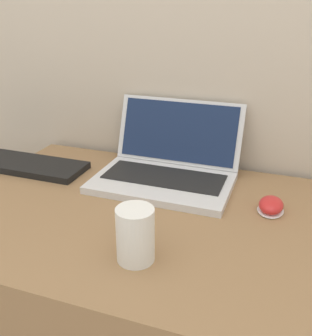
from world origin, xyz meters
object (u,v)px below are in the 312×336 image
at_px(drink_cup, 135,234).
at_px(external_keyboard, 18,163).
at_px(laptop, 168,165).
at_px(computer_mouse, 271,206).

relative_size(drink_cup, external_keyboard, 0.26).
distance_m(laptop, external_keyboard, 0.48).
bearing_deg(computer_mouse, laptop, 162.76).
bearing_deg(computer_mouse, external_keyboard, 178.28).
bearing_deg(external_keyboard, drink_cup, -30.85).
bearing_deg(laptop, external_keyboard, -171.55).
relative_size(computer_mouse, external_keyboard, 0.20).
bearing_deg(drink_cup, computer_mouse, 50.82).
xyz_separation_m(laptop, drink_cup, (0.06, -0.39, 0.02)).
relative_size(drink_cup, computer_mouse, 1.33).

